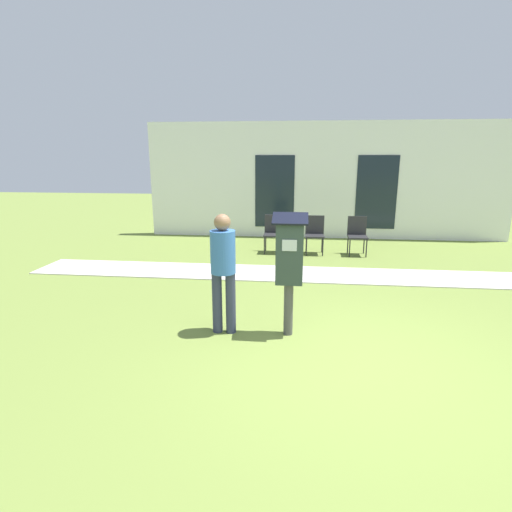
# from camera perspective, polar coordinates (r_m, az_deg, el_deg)

# --- Properties ---
(ground_plane) EXTENTS (40.00, 40.00, 0.00)m
(ground_plane) POSITION_cam_1_polar(r_m,az_deg,el_deg) (4.76, 14.24, -14.91)
(ground_plane) COLOR olive
(sidewalk) EXTENTS (12.00, 1.10, 0.02)m
(sidewalk) POSITION_cam_1_polar(r_m,az_deg,el_deg) (7.97, 10.95, -2.69)
(sidewalk) COLOR beige
(sidewalk) RESTS_ON ground
(building_facade) EXTENTS (10.00, 0.26, 3.20)m
(building_facade) POSITION_cam_1_polar(r_m,az_deg,el_deg) (11.50, 9.84, 10.51)
(building_facade) COLOR white
(building_facade) RESTS_ON ground
(parking_meter) EXTENTS (0.44, 0.31, 1.59)m
(parking_meter) POSITION_cam_1_polar(r_m,az_deg,el_deg) (5.03, 4.79, -0.45)
(parking_meter) COLOR #4C4C4C
(parking_meter) RESTS_ON ground
(person_standing) EXTENTS (0.32, 0.32, 1.58)m
(person_standing) POSITION_cam_1_polar(r_m,az_deg,el_deg) (5.11, -4.71, -1.22)
(person_standing) COLOR #333851
(person_standing) RESTS_ON ground
(outdoor_chair_left) EXTENTS (0.44, 0.44, 0.90)m
(outdoor_chair_left) POSITION_cam_1_polar(r_m,az_deg,el_deg) (9.66, 2.49, 3.66)
(outdoor_chair_left) COLOR #262628
(outdoor_chair_left) RESTS_ON ground
(outdoor_chair_middle) EXTENTS (0.44, 0.44, 0.90)m
(outdoor_chair_middle) POSITION_cam_1_polar(r_m,az_deg,el_deg) (9.63, 8.39, 3.49)
(outdoor_chair_middle) COLOR #262628
(outdoor_chair_middle) RESTS_ON ground
(outdoor_chair_right) EXTENTS (0.44, 0.44, 0.90)m
(outdoor_chair_right) POSITION_cam_1_polar(r_m,az_deg,el_deg) (9.70, 14.26, 3.29)
(outdoor_chair_right) COLOR #262628
(outdoor_chair_right) RESTS_ON ground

